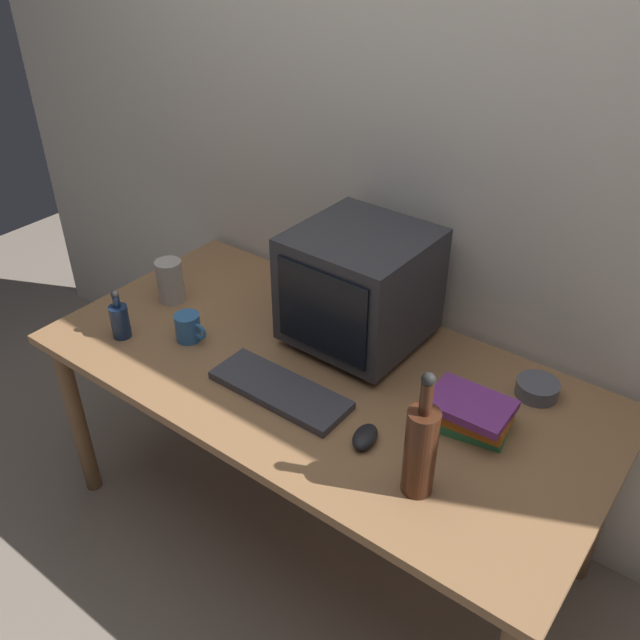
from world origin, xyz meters
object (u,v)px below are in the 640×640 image
(crt_monitor, at_px, (361,288))
(bottle_short, at_px, (120,320))
(keyboard, at_px, (280,390))
(mug, at_px, (189,327))
(computer_mouse, at_px, (365,437))
(book_stack, at_px, (467,412))
(metal_canister, at_px, (170,281))
(cd_spindle, at_px, (537,389))
(bottle_tall, at_px, (421,448))

(crt_monitor, xyz_separation_m, bottle_short, (-0.61, -0.44, -0.13))
(keyboard, relative_size, mug, 3.50)
(crt_monitor, relative_size, mug, 3.28)
(computer_mouse, height_order, book_stack, book_stack)
(crt_monitor, distance_m, metal_canister, 0.69)
(book_stack, bearing_deg, mug, -169.28)
(computer_mouse, bearing_deg, mug, 162.66)
(bottle_short, distance_m, book_stack, 1.10)
(book_stack, bearing_deg, bottle_short, -165.09)
(crt_monitor, height_order, bottle_short, crt_monitor)
(computer_mouse, distance_m, metal_canister, 0.94)
(bottle_short, bearing_deg, mug, 32.30)
(keyboard, xyz_separation_m, metal_canister, (-0.62, 0.16, 0.06))
(bottle_short, bearing_deg, book_stack, 14.91)
(book_stack, bearing_deg, metal_canister, -178.05)
(mug, xyz_separation_m, metal_canister, (-0.22, 0.13, 0.03))
(book_stack, xyz_separation_m, mug, (-0.88, -0.17, 0.00))
(book_stack, bearing_deg, cd_spindle, 66.45)
(crt_monitor, distance_m, keyboard, 0.40)
(crt_monitor, height_order, metal_canister, crt_monitor)
(book_stack, relative_size, mug, 2.06)
(keyboard, bearing_deg, book_stack, 22.34)
(bottle_tall, relative_size, metal_canister, 2.34)
(bottle_tall, bearing_deg, mug, 173.20)
(computer_mouse, height_order, bottle_tall, bottle_tall)
(mug, bearing_deg, computer_mouse, -4.04)
(bottle_short, bearing_deg, bottle_tall, 0.58)
(keyboard, height_order, bottle_short, bottle_short)
(computer_mouse, bearing_deg, book_stack, 37.18)
(bottle_tall, xyz_separation_m, bottle_short, (-1.07, -0.01, -0.07))
(cd_spindle, bearing_deg, metal_canister, -167.20)
(book_stack, bearing_deg, crt_monitor, 161.16)
(bottle_tall, bearing_deg, keyboard, 171.37)
(keyboard, bearing_deg, computer_mouse, -3.42)
(crt_monitor, bearing_deg, bottle_short, -144.49)
(bottle_tall, bearing_deg, computer_mouse, 163.18)
(cd_spindle, relative_size, metal_canister, 0.80)
(bottle_tall, relative_size, bottle_short, 2.08)
(bottle_short, relative_size, book_stack, 0.68)
(mug, height_order, metal_canister, metal_canister)
(metal_canister, bearing_deg, book_stack, 1.95)
(cd_spindle, xyz_separation_m, metal_canister, (-1.20, -0.27, 0.05))
(crt_monitor, height_order, cd_spindle, crt_monitor)
(mug, distance_m, cd_spindle, 1.06)
(keyboard, relative_size, computer_mouse, 4.20)
(mug, xyz_separation_m, cd_spindle, (0.98, 0.40, -0.02))
(crt_monitor, relative_size, book_stack, 1.59)
(bottle_short, xyz_separation_m, metal_canister, (-0.04, 0.25, 0.01))
(crt_monitor, relative_size, cd_spindle, 3.28)
(bottle_tall, height_order, metal_canister, bottle_tall)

